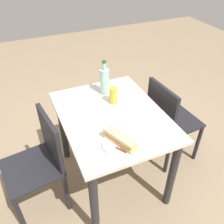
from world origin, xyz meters
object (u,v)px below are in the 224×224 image
(chair_far, at_px, (41,159))
(water_bottle, at_px, (105,81))
(dining_table, at_px, (112,127))
(plate_near, at_px, (120,144))
(baguette_sandwich_near, at_px, (120,139))
(knife_near, at_px, (116,147))
(chair_near, at_px, (168,119))
(beer_glass, at_px, (113,95))

(chair_far, height_order, water_bottle, water_bottle)
(dining_table, xyz_separation_m, plate_near, (-0.31, 0.08, 0.14))
(baguette_sandwich_near, bearing_deg, water_bottle, -13.11)
(dining_table, distance_m, knife_near, 0.40)
(knife_near, xyz_separation_m, water_bottle, (0.64, -0.19, 0.10))
(chair_near, xyz_separation_m, beer_glass, (0.10, 0.50, 0.33))
(dining_table, bearing_deg, plate_near, 165.65)
(beer_glass, bearing_deg, chair_far, 100.83)
(plate_near, relative_size, beer_glass, 1.74)
(chair_far, bearing_deg, water_bottle, -66.19)
(knife_near, bearing_deg, dining_table, -19.85)
(chair_near, relative_size, water_bottle, 2.84)
(chair_far, relative_size, plate_near, 3.54)
(beer_glass, bearing_deg, chair_near, -100.87)
(chair_near, bearing_deg, chair_far, 91.35)
(dining_table, relative_size, baguette_sandwich_near, 3.87)
(chair_near, xyz_separation_m, water_bottle, (0.25, 0.51, 0.38))
(chair_far, bearing_deg, plate_near, -123.56)
(dining_table, distance_m, chair_far, 0.59)
(chair_near, height_order, knife_near, chair_near)
(dining_table, bearing_deg, baguette_sandwich_near, 165.65)
(dining_table, relative_size, beer_glass, 7.05)
(plate_near, bearing_deg, chair_near, -61.55)
(chair_far, xyz_separation_m, water_bottle, (0.28, -0.63, 0.38))
(water_bottle, bearing_deg, baguette_sandwich_near, 166.89)
(chair_near, distance_m, knife_near, 0.84)
(chair_far, relative_size, chair_near, 1.00)
(chair_near, bearing_deg, water_bottle, 63.72)
(plate_near, height_order, baguette_sandwich_near, baguette_sandwich_near)
(dining_table, distance_m, chair_near, 0.59)
(chair_far, xyz_separation_m, baguette_sandwich_near, (-0.33, -0.49, 0.31))
(knife_near, bearing_deg, beer_glass, -22.17)
(chair_near, xyz_separation_m, knife_near, (-0.38, 0.70, 0.28))
(baguette_sandwich_near, bearing_deg, dining_table, -14.35)
(water_bottle, xyz_separation_m, beer_glass, (-0.16, -0.01, -0.05))
(chair_far, distance_m, water_bottle, 0.79)
(chair_near, distance_m, water_bottle, 0.68)
(dining_table, xyz_separation_m, water_bottle, (0.29, -0.06, 0.25))
(chair_near, height_order, baguette_sandwich_near, chair_near)
(water_bottle, relative_size, beer_glass, 2.17)
(dining_table, xyz_separation_m, chair_near, (0.04, -0.57, -0.13))
(plate_near, distance_m, knife_near, 0.05)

